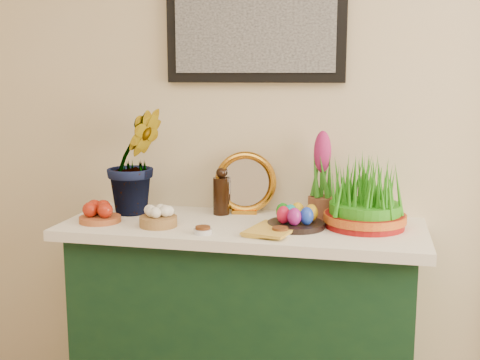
# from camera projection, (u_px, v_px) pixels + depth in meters

# --- Properties ---
(sideboard) EXTENTS (1.30, 0.45, 0.85)m
(sideboard) POSITION_uv_depth(u_px,v_px,m) (243.00, 335.00, 2.43)
(sideboard) COLOR #13351A
(sideboard) RESTS_ON ground
(tablecloth) EXTENTS (1.40, 0.55, 0.04)m
(tablecloth) POSITION_uv_depth(u_px,v_px,m) (243.00, 228.00, 2.35)
(tablecloth) COLOR silver
(tablecloth) RESTS_ON sideboard
(hyacinth_green) EXTENTS (0.38, 0.38, 0.58)m
(hyacinth_green) POSITION_uv_depth(u_px,v_px,m) (135.00, 144.00, 2.47)
(hyacinth_green) COLOR #2E7C1B
(hyacinth_green) RESTS_ON tablecloth
(apple_bowl) EXTENTS (0.20, 0.20, 0.08)m
(apple_bowl) POSITION_uv_depth(u_px,v_px,m) (100.00, 213.00, 2.36)
(apple_bowl) COLOR #A15129
(apple_bowl) RESTS_ON tablecloth
(garlic_basket) EXTENTS (0.18, 0.18, 0.08)m
(garlic_basket) POSITION_uv_depth(u_px,v_px,m) (158.00, 218.00, 2.29)
(garlic_basket) COLOR olive
(garlic_basket) RESTS_ON tablecloth
(vinegar_cruet) EXTENTS (0.07, 0.07, 0.20)m
(vinegar_cruet) POSITION_uv_depth(u_px,v_px,m) (221.00, 194.00, 2.48)
(vinegar_cruet) COLOR black
(vinegar_cruet) RESTS_ON tablecloth
(mirror) EXTENTS (0.26, 0.09, 0.26)m
(mirror) POSITION_uv_depth(u_px,v_px,m) (245.00, 183.00, 2.51)
(mirror) COLOR orange
(mirror) RESTS_ON tablecloth
(book) EXTENTS (0.19, 0.24, 0.03)m
(book) POSITION_uv_depth(u_px,v_px,m) (252.00, 227.00, 2.23)
(book) COLOR gold
(book) RESTS_ON tablecloth
(spice_dish_left) EXTENTS (0.07, 0.07, 0.03)m
(spice_dish_left) POSITION_uv_depth(u_px,v_px,m) (203.00, 230.00, 2.19)
(spice_dish_left) COLOR silver
(spice_dish_left) RESTS_ON tablecloth
(spice_dish_right) EXTENTS (0.07, 0.07, 0.03)m
(spice_dish_right) POSITION_uv_depth(u_px,v_px,m) (280.00, 232.00, 2.17)
(spice_dish_right) COLOR silver
(spice_dish_right) RESTS_ON tablecloth
(egg_plate) EXTENTS (0.24, 0.24, 0.09)m
(egg_plate) POSITION_uv_depth(u_px,v_px,m) (295.00, 219.00, 2.27)
(egg_plate) COLOR black
(egg_plate) RESTS_ON tablecloth
(hyacinth_pink) EXTENTS (0.11, 0.11, 0.35)m
(hyacinth_pink) POSITION_uv_depth(u_px,v_px,m) (322.00, 180.00, 2.40)
(hyacinth_pink) COLOR brown
(hyacinth_pink) RESTS_ON tablecloth
(wheatgrass_sabzeh) EXTENTS (0.31, 0.31, 0.25)m
(wheatgrass_sabzeh) POSITION_uv_depth(u_px,v_px,m) (365.00, 199.00, 2.27)
(wheatgrass_sabzeh) COLOR maroon
(wheatgrass_sabzeh) RESTS_ON tablecloth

